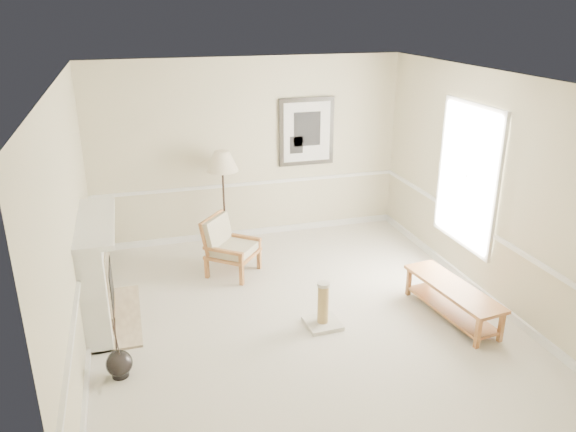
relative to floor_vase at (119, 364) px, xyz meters
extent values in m
plane|color=silver|center=(2.15, 0.62, -0.15)|extent=(5.50, 5.50, 0.00)
cube|color=beige|center=(2.15, 3.37, 1.30)|extent=(5.00, 0.04, 2.90)
cube|color=beige|center=(2.15, -2.13, 1.30)|extent=(5.00, 0.04, 2.90)
cube|color=beige|center=(-0.35, 0.62, 1.30)|extent=(0.04, 5.50, 2.90)
cube|color=beige|center=(4.65, 0.62, 1.30)|extent=(0.04, 5.50, 2.90)
cube|color=white|center=(2.15, 0.62, 2.75)|extent=(5.00, 5.50, 0.04)
cube|color=white|center=(2.15, 3.35, -0.10)|extent=(4.95, 0.04, 0.10)
cube|color=white|center=(2.15, 3.35, 0.75)|extent=(4.95, 0.04, 0.05)
cube|color=white|center=(4.61, 1.02, 1.35)|extent=(0.03, 1.20, 1.80)
cube|color=white|center=(4.60, 1.02, 1.35)|extent=(0.05, 1.34, 1.94)
cube|color=black|center=(3.10, 3.34, 1.55)|extent=(0.92, 0.04, 1.10)
cube|color=white|center=(3.10, 3.32, 1.55)|extent=(0.78, 0.01, 0.96)
cube|color=black|center=(3.10, 3.31, 1.60)|extent=(0.45, 0.01, 0.55)
cube|color=white|center=(-0.21, 1.22, 0.48)|extent=(0.28, 1.50, 1.25)
cube|color=white|center=(-0.16, 1.22, 1.13)|extent=(0.46, 1.64, 0.06)
cube|color=#C6B28E|center=(-0.07, 1.22, 0.40)|extent=(0.02, 1.05, 0.95)
cube|color=black|center=(-0.06, 1.22, 0.27)|extent=(0.02, 0.62, 0.58)
cube|color=gold|center=(-0.05, 1.22, 0.01)|extent=(0.01, 0.66, 0.05)
cube|color=#C6B28E|center=(-0.05, 1.22, -0.13)|extent=(0.60, 1.50, 0.03)
sphere|color=black|center=(0.00, 0.00, 0.01)|extent=(0.27, 0.27, 0.27)
cylinder|color=black|center=(0.00, 0.00, -0.11)|extent=(0.18, 0.18, 0.08)
cylinder|color=black|center=(0.00, 0.00, 0.37)|extent=(0.04, 0.12, 0.43)
cylinder|color=black|center=(0.00, 0.00, 0.33)|extent=(0.05, 0.14, 0.35)
cylinder|color=black|center=(0.00, 0.00, 0.40)|extent=(0.03, 0.06, 0.51)
cube|color=olive|center=(1.63, 1.64, 0.02)|extent=(0.08, 0.08, 0.34)
cube|color=olive|center=(1.20, 1.99, 0.02)|extent=(0.08, 0.08, 0.34)
cube|color=olive|center=(1.98, 2.07, 0.02)|extent=(0.08, 0.08, 0.34)
cube|color=olive|center=(1.55, 2.41, 0.02)|extent=(0.08, 0.08, 0.34)
cube|color=olive|center=(1.59, 2.03, 0.16)|extent=(0.88, 0.88, 0.04)
cube|color=olive|center=(1.37, 2.21, 0.44)|extent=(0.51, 0.57, 0.49)
cube|color=olive|center=(1.42, 1.81, 0.32)|extent=(0.52, 0.43, 0.04)
cube|color=olive|center=(1.77, 2.24, 0.32)|extent=(0.52, 0.43, 0.04)
cube|color=white|center=(1.59, 2.03, 0.24)|extent=(0.80, 0.80, 0.11)
cube|color=white|center=(1.41, 2.17, 0.46)|extent=(0.50, 0.55, 0.44)
cylinder|color=black|center=(1.65, 3.02, -0.13)|extent=(0.25, 0.25, 0.03)
cylinder|color=black|center=(1.65, 3.02, 0.58)|extent=(0.03, 0.03, 1.41)
cone|color=beige|center=(1.65, 3.02, 1.26)|extent=(0.60, 0.60, 0.31)
cube|color=olive|center=(3.95, 0.10, 0.25)|extent=(0.61, 1.51, 0.04)
cube|color=olive|center=(3.95, 0.10, -0.04)|extent=(0.54, 1.40, 0.03)
cube|color=olive|center=(3.87, -0.58, 0.04)|extent=(0.06, 0.06, 0.38)
cube|color=olive|center=(4.20, -0.54, 0.04)|extent=(0.06, 0.06, 0.38)
cube|color=olive|center=(3.71, 0.75, 0.04)|extent=(0.06, 0.06, 0.38)
cube|color=olive|center=(4.04, 0.79, 0.04)|extent=(0.06, 0.06, 0.38)
cube|color=beige|center=(2.36, 0.35, -0.12)|extent=(0.42, 0.42, 0.05)
cylinder|color=tan|center=(2.36, 0.35, 0.15)|extent=(0.13, 0.13, 0.48)
cylinder|color=beige|center=(2.36, 0.35, 0.41)|extent=(0.15, 0.15, 0.04)
camera|label=1|loc=(0.33, -5.18, 3.51)|focal=35.00mm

